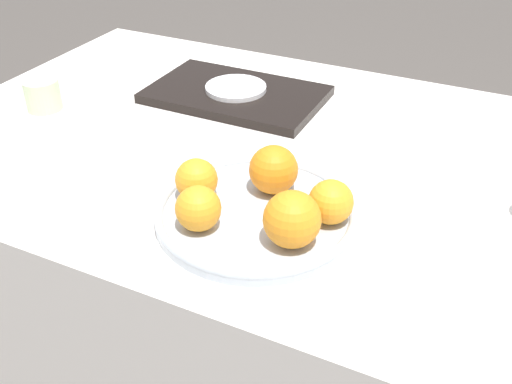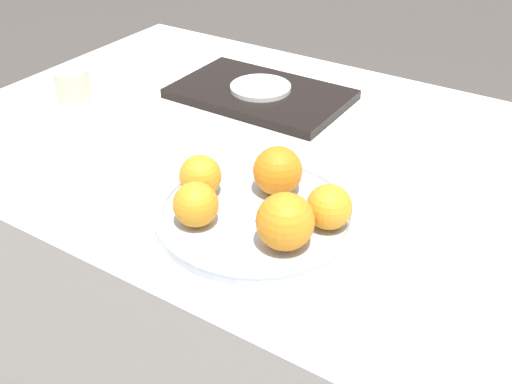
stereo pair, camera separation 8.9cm
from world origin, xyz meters
TOP-DOWN VIEW (x-y plane):
  - table at (0.00, 0.00)m, footprint 1.58×0.86m
  - fruit_platter at (-0.04, -0.22)m, footprint 0.31×0.31m
  - orange_0 at (-0.10, -0.29)m, footprint 0.07×0.07m
  - orange_1 at (-0.04, -0.15)m, footprint 0.08×0.08m
  - orange_2 at (0.07, -0.19)m, footprint 0.07×0.07m
  - orange_3 at (-0.14, -0.22)m, footprint 0.07×0.07m
  - orange_4 at (0.03, -0.27)m, footprint 0.08×0.08m
  - serving_tray at (-0.27, 0.16)m, footprint 0.37×0.23m
  - side_plate at (-0.27, 0.16)m, footprint 0.13×0.13m
  - cup_1 at (-0.61, -0.06)m, footprint 0.07×0.07m
  - napkin at (-0.46, -0.29)m, footprint 0.11×0.10m

SIDE VIEW (x-z plane):
  - table at x=0.00m, z-range 0.00..0.77m
  - napkin at x=-0.46m, z-range 0.77..0.78m
  - serving_tray at x=-0.27m, z-range 0.77..0.79m
  - fruit_platter at x=-0.04m, z-range 0.77..0.79m
  - side_plate at x=-0.27m, z-range 0.79..0.80m
  - cup_1 at x=-0.61m, z-range 0.77..0.83m
  - orange_3 at x=-0.14m, z-range 0.79..0.85m
  - orange_2 at x=0.07m, z-range 0.79..0.85m
  - orange_0 at x=-0.10m, z-range 0.79..0.85m
  - orange_1 at x=-0.04m, z-range 0.79..0.86m
  - orange_4 at x=0.03m, z-range 0.79..0.87m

